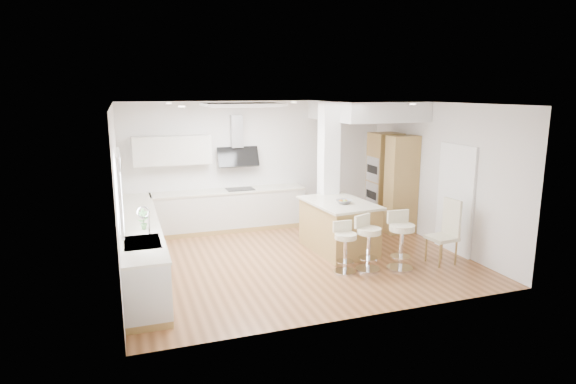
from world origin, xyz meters
name	(u,v)px	position (x,y,z in m)	size (l,w,h in m)	color
ground	(296,258)	(0.00, 0.00, 0.00)	(6.00, 6.00, 0.00)	#925D36
ceiling	(296,258)	(0.00, 0.00, 0.00)	(6.00, 5.00, 0.02)	silver
wall_back	(258,164)	(0.00, 2.50, 1.40)	(6.00, 0.04, 2.80)	silver
wall_left	(118,195)	(-3.00, 0.00, 1.40)	(0.04, 5.00, 2.80)	silver
wall_right	(438,174)	(3.00, 0.00, 1.40)	(0.04, 5.00, 2.80)	silver
skylight	(243,105)	(-0.79, 0.60, 2.77)	(4.10, 2.10, 0.06)	white
window_left	(119,187)	(-2.96, -0.90, 1.69)	(0.06, 1.28, 1.07)	white
doorway_right	(455,200)	(2.97, -0.60, 1.00)	(0.05, 1.00, 2.10)	#463E37
counter_left	(141,246)	(-2.70, 0.23, 0.46)	(0.63, 4.50, 1.35)	#A38146
counter_back	(221,200)	(-0.91, 2.22, 0.70)	(3.62, 0.63, 2.50)	#A38146
pillar	(328,172)	(1.05, 0.95, 1.40)	(0.35, 0.35, 2.80)	white
soffit	(366,111)	(2.10, 1.40, 2.60)	(1.78, 2.20, 0.40)	silver
oven_column	(391,182)	(2.68, 1.23, 1.05)	(0.63, 1.21, 2.10)	#A38146
peninsula	(339,226)	(0.93, 0.16, 0.49)	(1.18, 1.67, 1.04)	#A38146
bar_stool_a	(345,244)	(0.55, -0.91, 0.49)	(0.40, 0.40, 0.87)	silver
bar_stool_b	(368,240)	(0.96, -0.94, 0.53)	(0.56, 0.56, 0.95)	silver
bar_stool_c	(401,237)	(1.52, -1.07, 0.56)	(0.48, 0.48, 1.00)	silver
dining_chair	(447,229)	(2.45, -1.08, 0.62)	(0.49, 0.49, 1.15)	beige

